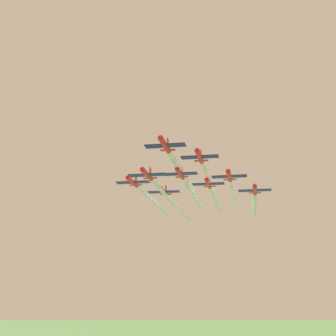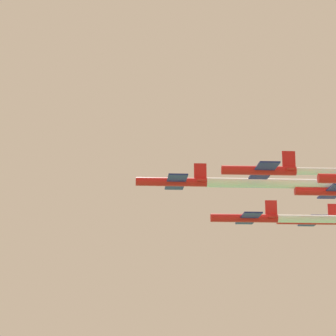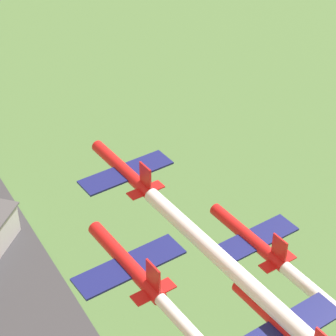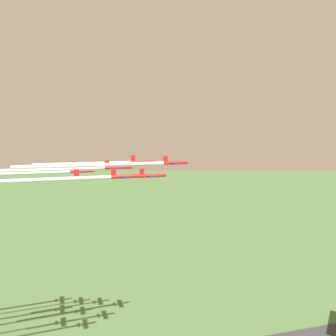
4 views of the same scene
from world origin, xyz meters
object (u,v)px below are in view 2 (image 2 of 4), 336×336
at_px(jet_0, 174,182).
at_px(jet_5, 311,220).
at_px(jet_1, 262,170).
at_px(jet_4, 332,191).
at_px(jet_2, 247,218).

relative_size(jet_0, jet_5, 1.00).
bearing_deg(jet_1, jet_5, -29.54).
height_order(jet_0, jet_5, jet_0).
bearing_deg(jet_4, jet_5, -0.00).
xyz_separation_m(jet_2, jet_5, (-13.05, 2.09, 0.96)).
distance_m(jet_1, jet_2, 14.00).
height_order(jet_1, jet_2, jet_1).
xyz_separation_m(jet_0, jet_4, (-17.56, 14.50, -1.07)).
bearing_deg(jet_2, jet_1, 180.00).
bearing_deg(jet_1, jet_2, -0.00).
relative_size(jet_0, jet_4, 1.00).
height_order(jet_2, jet_5, jet_5).
bearing_deg(jet_0, jet_2, -59.53).
bearing_deg(jet_5, jet_0, 120.47).
distance_m(jet_4, jet_5, 13.52).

